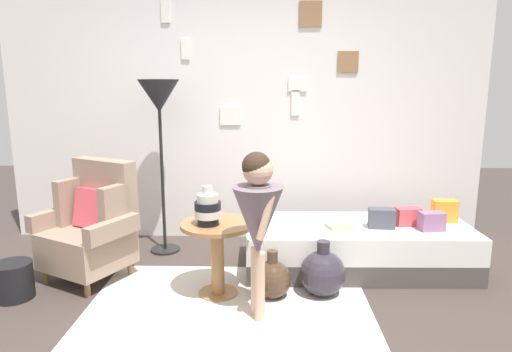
{
  "coord_description": "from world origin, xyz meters",
  "views": [
    {
      "loc": [
        0.25,
        -2.63,
        1.58
      ],
      "look_at": [
        0.15,
        0.95,
        0.85
      ],
      "focal_mm": 31.57,
      "sensor_mm": 36.0,
      "label": 1
    }
  ],
  "objects_px": {
    "demijohn_near": "(272,279)",
    "magazine_basket": "(14,281)",
    "armchair": "(92,226)",
    "book_on_daybed": "(340,226)",
    "side_table": "(217,244)",
    "vase_striped": "(208,209)",
    "daybed": "(357,247)",
    "floor_lamp": "(159,104)",
    "person_child": "(258,214)",
    "demijohn_far": "(323,273)"
  },
  "relations": [
    {
      "from": "demijohn_near",
      "to": "magazine_basket",
      "type": "height_order",
      "value": "demijohn_near"
    },
    {
      "from": "armchair",
      "to": "book_on_daybed",
      "type": "xyz_separation_m",
      "value": [
        2.05,
        0.13,
        -0.02
      ]
    },
    {
      "from": "side_table",
      "to": "vase_striped",
      "type": "height_order",
      "value": "vase_striped"
    },
    {
      "from": "vase_striped",
      "to": "daybed",
      "type": "bearing_deg",
      "value": 25.34
    },
    {
      "from": "floor_lamp",
      "to": "magazine_basket",
      "type": "distance_m",
      "value": 1.86
    },
    {
      "from": "side_table",
      "to": "daybed",
      "type": "bearing_deg",
      "value": 24.34
    },
    {
      "from": "armchair",
      "to": "side_table",
      "type": "bearing_deg",
      "value": -16.26
    },
    {
      "from": "daybed",
      "to": "demijohn_near",
      "type": "height_order",
      "value": "daybed"
    },
    {
      "from": "person_child",
      "to": "demijohn_far",
      "type": "height_order",
      "value": "person_child"
    },
    {
      "from": "daybed",
      "to": "floor_lamp",
      "type": "xyz_separation_m",
      "value": [
        -1.77,
        0.39,
        1.2
      ]
    },
    {
      "from": "floor_lamp",
      "to": "person_child",
      "type": "xyz_separation_m",
      "value": [
        0.93,
        -1.26,
        -0.66
      ]
    },
    {
      "from": "person_child",
      "to": "demijohn_far",
      "type": "bearing_deg",
      "value": 36.36
    },
    {
      "from": "daybed",
      "to": "book_on_daybed",
      "type": "relative_size",
      "value": 8.7
    },
    {
      "from": "armchair",
      "to": "magazine_basket",
      "type": "height_order",
      "value": "armchair"
    },
    {
      "from": "floor_lamp",
      "to": "person_child",
      "type": "relative_size",
      "value": 1.4
    },
    {
      "from": "floor_lamp",
      "to": "demijohn_far",
      "type": "relative_size",
      "value": 3.77
    },
    {
      "from": "side_table",
      "to": "vase_striped",
      "type": "xyz_separation_m",
      "value": [
        -0.06,
        -0.05,
        0.29
      ]
    },
    {
      "from": "vase_striped",
      "to": "floor_lamp",
      "type": "bearing_deg",
      "value": 119.95
    },
    {
      "from": "demijohn_near",
      "to": "demijohn_far",
      "type": "xyz_separation_m",
      "value": [
        0.38,
        0.05,
        0.03
      ]
    },
    {
      "from": "vase_striped",
      "to": "book_on_daybed",
      "type": "distance_m",
      "value": 1.19
    },
    {
      "from": "daybed",
      "to": "magazine_basket",
      "type": "distance_m",
      "value": 2.75
    },
    {
      "from": "demijohn_near",
      "to": "armchair",
      "type": "bearing_deg",
      "value": 166.76
    },
    {
      "from": "armchair",
      "to": "floor_lamp",
      "type": "relative_size",
      "value": 0.6
    },
    {
      "from": "book_on_daybed",
      "to": "floor_lamp",
      "type": "bearing_deg",
      "value": 163.51
    },
    {
      "from": "vase_striped",
      "to": "floor_lamp",
      "type": "relative_size",
      "value": 0.18
    },
    {
      "from": "vase_striped",
      "to": "magazine_basket",
      "type": "distance_m",
      "value": 1.57
    },
    {
      "from": "person_child",
      "to": "magazine_basket",
      "type": "xyz_separation_m",
      "value": [
        -1.84,
        0.24,
        -0.6
      ]
    },
    {
      "from": "side_table",
      "to": "person_child",
      "type": "xyz_separation_m",
      "value": [
        0.31,
        -0.34,
        0.34
      ]
    },
    {
      "from": "person_child",
      "to": "book_on_daybed",
      "type": "height_order",
      "value": "person_child"
    },
    {
      "from": "book_on_daybed",
      "to": "magazine_basket",
      "type": "height_order",
      "value": "book_on_daybed"
    },
    {
      "from": "armchair",
      "to": "magazine_basket",
      "type": "xyz_separation_m",
      "value": [
        -0.46,
        -0.41,
        -0.3
      ]
    },
    {
      "from": "magazine_basket",
      "to": "person_child",
      "type": "bearing_deg",
      "value": -7.5
    },
    {
      "from": "vase_striped",
      "to": "side_table",
      "type": "bearing_deg",
      "value": 41.78
    },
    {
      "from": "side_table",
      "to": "demijohn_near",
      "type": "height_order",
      "value": "side_table"
    },
    {
      "from": "floor_lamp",
      "to": "demijohn_far",
      "type": "height_order",
      "value": "floor_lamp"
    },
    {
      "from": "side_table",
      "to": "demijohn_near",
      "type": "xyz_separation_m",
      "value": [
        0.41,
        -0.04,
        -0.26
      ]
    },
    {
      "from": "side_table",
      "to": "vase_striped",
      "type": "bearing_deg",
      "value": -138.22
    },
    {
      "from": "demijohn_near",
      "to": "magazine_basket",
      "type": "relative_size",
      "value": 1.32
    },
    {
      "from": "floor_lamp",
      "to": "book_on_daybed",
      "type": "relative_size",
      "value": 7.39
    },
    {
      "from": "armchair",
      "to": "demijohn_near",
      "type": "xyz_separation_m",
      "value": [
        1.48,
        -0.35,
        -0.29
      ]
    },
    {
      "from": "armchair",
      "to": "vase_striped",
      "type": "height_order",
      "value": "armchair"
    },
    {
      "from": "side_table",
      "to": "magazine_basket",
      "type": "height_order",
      "value": "side_table"
    },
    {
      "from": "person_child",
      "to": "demijohn_far",
      "type": "relative_size",
      "value": 2.69
    },
    {
      "from": "person_child",
      "to": "book_on_daybed",
      "type": "distance_m",
      "value": 1.08
    },
    {
      "from": "demijohn_near",
      "to": "person_child",
      "type": "bearing_deg",
      "value": -108.44
    },
    {
      "from": "armchair",
      "to": "book_on_daybed",
      "type": "distance_m",
      "value": 2.06
    },
    {
      "from": "daybed",
      "to": "side_table",
      "type": "relative_size",
      "value": 3.34
    },
    {
      "from": "vase_striped",
      "to": "person_child",
      "type": "distance_m",
      "value": 0.47
    },
    {
      "from": "book_on_daybed",
      "to": "armchair",
      "type": "bearing_deg",
      "value": -176.42
    },
    {
      "from": "demijohn_near",
      "to": "floor_lamp",
      "type": "bearing_deg",
      "value": 137.26
    }
  ]
}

